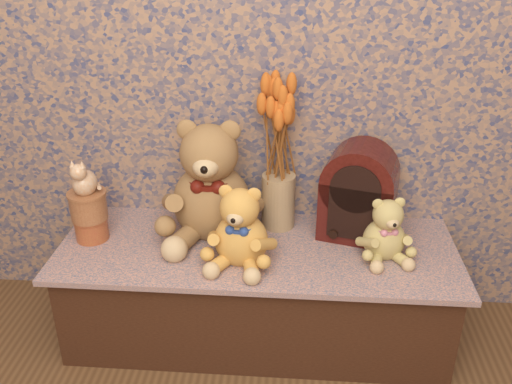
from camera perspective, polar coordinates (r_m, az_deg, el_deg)
display_shelf at (r=2.06m, az=0.11°, el=-10.17°), size 1.40×0.53×0.38m
teddy_large at (r=1.95m, az=-4.70°, el=1.90°), size 0.38×0.45×0.47m
teddy_medium at (r=1.81m, az=-1.58°, el=-3.01°), size 0.28×0.32×0.30m
teddy_small at (r=1.90m, az=13.26°, el=-3.33°), size 0.23×0.26×0.24m
cathedral_radio at (r=1.98m, az=10.61°, el=0.11°), size 0.29×0.24×0.35m
ceramic_vase at (r=2.04m, az=2.32°, el=-0.89°), size 0.15×0.15×0.21m
dried_stalks at (r=1.92m, az=2.49°, el=7.06°), size 0.27×0.27×0.39m
biscuit_tin_lower at (r=2.07m, az=-16.64°, el=-3.61°), size 0.15×0.15×0.08m
biscuit_tin_upper at (r=2.03m, az=-16.97°, el=-1.35°), size 0.17×0.17×0.10m
cat_figurine at (r=1.98m, az=-17.41°, el=1.68°), size 0.11×0.12×0.14m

